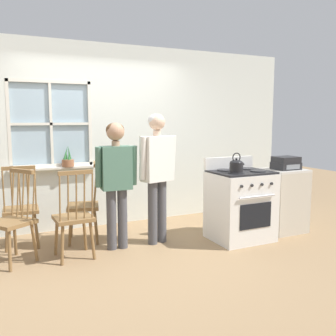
{
  "coord_description": "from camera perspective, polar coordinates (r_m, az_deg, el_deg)",
  "views": [
    {
      "loc": [
        -1.49,
        -4.06,
        1.61
      ],
      "look_at": [
        0.48,
        0.1,
        1.0
      ],
      "focal_mm": 40.0,
      "sensor_mm": 36.0,
      "label": 1
    }
  ],
  "objects": [
    {
      "name": "ground_plane",
      "position": [
        4.62,
        -4.97,
        -12.89
      ],
      "size": [
        16.0,
        16.0,
        0.0
      ],
      "primitive_type": "plane",
      "color": "#937551"
    },
    {
      "name": "wall_back",
      "position": [
        5.68,
        -9.66,
        4.69
      ],
      "size": [
        6.4,
        0.16,
        2.7
      ],
      "color": "silver",
      "rests_on": "ground_plane"
    },
    {
      "name": "chair_by_window",
      "position": [
        5.06,
        -21.52,
        -5.99
      ],
      "size": [
        0.44,
        0.43,
        1.05
      ],
      "rotation": [
        0.0,
        0.0,
        3.08
      ],
      "color": "olive",
      "rests_on": "ground_plane"
    },
    {
      "name": "chair_near_wall",
      "position": [
        4.54,
        -22.54,
        -7.55
      ],
      "size": [
        0.57,
        0.57,
        1.05
      ],
      "rotation": [
        0.0,
        0.0,
        -0.98
      ],
      "color": "olive",
      "rests_on": "ground_plane"
    },
    {
      "name": "chair_center_cluster",
      "position": [
        4.47,
        -14.15,
        -7.45
      ],
      "size": [
        0.44,
        0.43,
        1.05
      ],
      "rotation": [
        0.0,
        0.0,
        -3.09
      ],
      "color": "olive",
      "rests_on": "ground_plane"
    },
    {
      "name": "chair_near_stove",
      "position": [
        5.05,
        -12.58,
        -5.66
      ],
      "size": [
        0.49,
        0.5,
        1.05
      ],
      "rotation": [
        0.0,
        0.0,
        -1.81
      ],
      "color": "olive",
      "rests_on": "ground_plane"
    },
    {
      "name": "person_elderly_left",
      "position": [
        4.59,
        -7.91,
        -0.68
      ],
      "size": [
        0.52,
        0.24,
        1.56
      ],
      "rotation": [
        0.0,
        0.0,
        -0.06
      ],
      "color": "#4C4C51",
      "rests_on": "ground_plane"
    },
    {
      "name": "person_teen_center",
      "position": [
        4.76,
        -1.67,
        0.41
      ],
      "size": [
        0.56,
        0.3,
        1.67
      ],
      "rotation": [
        0.0,
        0.0,
        0.25
      ],
      "color": "#4C4C51",
      "rests_on": "ground_plane"
    },
    {
      "name": "stove",
      "position": [
        5.09,
        10.95,
        -5.49
      ],
      "size": [
        0.77,
        0.68,
        1.08
      ],
      "color": "white",
      "rests_on": "ground_plane"
    },
    {
      "name": "kettle",
      "position": [
        4.79,
        10.37,
        0.4
      ],
      "size": [
        0.21,
        0.17,
        0.25
      ],
      "color": "black",
      "rests_on": "stove"
    },
    {
      "name": "potted_plant",
      "position": [
        5.49,
        -15.01,
        1.03
      ],
      "size": [
        0.17,
        0.17,
        0.3
      ],
      "color": "#935B3D",
      "rests_on": "wall_back"
    },
    {
      "name": "side_counter",
      "position": [
        5.61,
        17.17,
        -4.72
      ],
      "size": [
        0.55,
        0.5,
        0.9
      ],
      "color": "beige",
      "rests_on": "ground_plane"
    },
    {
      "name": "stereo",
      "position": [
        5.51,
        17.53,
        0.71
      ],
      "size": [
        0.34,
        0.29,
        0.18
      ],
      "color": "#232326",
      "rests_on": "side_counter"
    }
  ]
}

